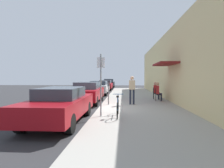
{
  "coord_description": "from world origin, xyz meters",
  "views": [
    {
      "loc": [
        1.34,
        -9.84,
        1.76
      ],
      "look_at": [
        0.27,
        7.41,
        1.12
      ],
      "focal_mm": 29.45,
      "sensor_mm": 36.0,
      "label": 1
    }
  ],
  "objects_px": {
    "parked_car_3": "(105,85)",
    "parked_car_0": "(60,104)",
    "parked_car_1": "(87,92)",
    "seated_patron_1": "(156,90)",
    "parked_car_4": "(109,83)",
    "street_sign": "(101,80)",
    "pedestrian_standing": "(132,88)",
    "parked_car_2": "(99,87)",
    "cafe_chair_0": "(157,94)",
    "cafe_chair_1": "(155,92)",
    "parking_meter": "(108,92)",
    "seated_patron_0": "(158,91)",
    "bicycle_0": "(118,108)"
  },
  "relations": [
    {
      "from": "parked_car_3",
      "to": "parked_car_0",
      "type": "bearing_deg",
      "value": -90.0
    },
    {
      "from": "parked_car_1",
      "to": "seated_patron_1",
      "type": "distance_m",
      "value": 5.09
    },
    {
      "from": "parked_car_4",
      "to": "street_sign",
      "type": "bearing_deg",
      "value": -86.33
    },
    {
      "from": "parked_car_0",
      "to": "seated_patron_1",
      "type": "xyz_separation_m",
      "value": [
        4.86,
        6.87,
        0.1
      ]
    },
    {
      "from": "parked_car_4",
      "to": "pedestrian_standing",
      "type": "xyz_separation_m",
      "value": [
        2.96,
        -19.88,
        0.36
      ]
    },
    {
      "from": "parked_car_3",
      "to": "pedestrian_standing",
      "type": "xyz_separation_m",
      "value": [
        2.96,
        -13.64,
        0.41
      ]
    },
    {
      "from": "parked_car_2",
      "to": "parked_car_3",
      "type": "xyz_separation_m",
      "value": [
        0.0,
        6.36,
        -0.02
      ]
    },
    {
      "from": "parked_car_4",
      "to": "seated_patron_1",
      "type": "height_order",
      "value": "parked_car_4"
    },
    {
      "from": "seated_patron_1",
      "to": "parked_car_1",
      "type": "bearing_deg",
      "value": -162.74
    },
    {
      "from": "cafe_chair_0",
      "to": "pedestrian_standing",
      "type": "height_order",
      "value": "pedestrian_standing"
    },
    {
      "from": "parked_car_4",
      "to": "cafe_chair_1",
      "type": "bearing_deg",
      "value": -74.35
    },
    {
      "from": "parking_meter",
      "to": "seated_patron_0",
      "type": "distance_m",
      "value": 3.83
    },
    {
      "from": "parked_car_2",
      "to": "seated_patron_0",
      "type": "relative_size",
      "value": 3.41
    },
    {
      "from": "parking_meter",
      "to": "seated_patron_0",
      "type": "xyz_separation_m",
      "value": [
        3.31,
        1.92,
        -0.07
      ]
    },
    {
      "from": "pedestrian_standing",
      "to": "street_sign",
      "type": "bearing_deg",
      "value": -112.78
    },
    {
      "from": "parked_car_0",
      "to": "pedestrian_standing",
      "type": "distance_m",
      "value": 5.11
    },
    {
      "from": "parked_car_2",
      "to": "bicycle_0",
      "type": "height_order",
      "value": "parked_car_2"
    },
    {
      "from": "street_sign",
      "to": "seated_patron_1",
      "type": "relative_size",
      "value": 2.02
    },
    {
      "from": "parked_car_4",
      "to": "cafe_chair_0",
      "type": "xyz_separation_m",
      "value": [
        4.81,
        -18.08,
        -0.13
      ]
    },
    {
      "from": "street_sign",
      "to": "seated_patron_1",
      "type": "xyz_separation_m",
      "value": [
        3.36,
        6.2,
        -0.82
      ]
    },
    {
      "from": "parked_car_1",
      "to": "parked_car_3",
      "type": "bearing_deg",
      "value": 90.0
    },
    {
      "from": "parked_car_1",
      "to": "pedestrian_standing",
      "type": "height_order",
      "value": "pedestrian_standing"
    },
    {
      "from": "parked_car_4",
      "to": "cafe_chair_0",
      "type": "relative_size",
      "value": 5.06
    },
    {
      "from": "parked_car_3",
      "to": "bicycle_0",
      "type": "relative_size",
      "value": 2.57
    },
    {
      "from": "parked_car_4",
      "to": "seated_patron_1",
      "type": "relative_size",
      "value": 3.41
    },
    {
      "from": "parked_car_0",
      "to": "parked_car_2",
      "type": "height_order",
      "value": "parked_car_2"
    },
    {
      "from": "parked_car_4",
      "to": "seated_patron_1",
      "type": "xyz_separation_m",
      "value": [
        4.86,
        -17.15,
        0.06
      ]
    },
    {
      "from": "parked_car_4",
      "to": "seated_patron_0",
      "type": "distance_m",
      "value": 18.73
    },
    {
      "from": "parked_car_1",
      "to": "bicycle_0",
      "type": "height_order",
      "value": "parked_car_1"
    },
    {
      "from": "parked_car_1",
      "to": "parked_car_2",
      "type": "bearing_deg",
      "value": 90.0
    },
    {
      "from": "parked_car_0",
      "to": "street_sign",
      "type": "height_order",
      "value": "street_sign"
    },
    {
      "from": "cafe_chair_1",
      "to": "pedestrian_standing",
      "type": "distance_m",
      "value": 3.33
    },
    {
      "from": "parked_car_2",
      "to": "street_sign",
      "type": "relative_size",
      "value": 1.69
    },
    {
      "from": "parked_car_1",
      "to": "pedestrian_standing",
      "type": "relative_size",
      "value": 2.59
    },
    {
      "from": "street_sign",
      "to": "cafe_chair_0",
      "type": "xyz_separation_m",
      "value": [
        3.31,
        5.27,
        -1.02
      ]
    },
    {
      "from": "seated_patron_0",
      "to": "pedestrian_standing",
      "type": "height_order",
      "value": "pedestrian_standing"
    },
    {
      "from": "parked_car_2",
      "to": "bicycle_0",
      "type": "distance_m",
      "value": 10.95
    },
    {
      "from": "parked_car_2",
      "to": "bicycle_0",
      "type": "bearing_deg",
      "value": -78.38
    },
    {
      "from": "parked_car_2",
      "to": "cafe_chair_1",
      "type": "bearing_deg",
      "value": -43.49
    },
    {
      "from": "seated_patron_1",
      "to": "pedestrian_standing",
      "type": "xyz_separation_m",
      "value": [
        -1.9,
        -2.73,
        0.3
      ]
    },
    {
      "from": "parked_car_3",
      "to": "street_sign",
      "type": "height_order",
      "value": "street_sign"
    },
    {
      "from": "seated_patron_1",
      "to": "pedestrian_standing",
      "type": "bearing_deg",
      "value": -124.93
    },
    {
      "from": "parked_car_0",
      "to": "bicycle_0",
      "type": "relative_size",
      "value": 2.57
    },
    {
      "from": "parked_car_3",
      "to": "cafe_chair_1",
      "type": "distance_m",
      "value": 11.92
    },
    {
      "from": "parked_car_0",
      "to": "seated_patron_1",
      "type": "height_order",
      "value": "seated_patron_1"
    },
    {
      "from": "cafe_chair_0",
      "to": "seated_patron_1",
      "type": "height_order",
      "value": "seated_patron_1"
    },
    {
      "from": "parked_car_1",
      "to": "parked_car_4",
      "type": "xyz_separation_m",
      "value": [
        0.0,
        18.66,
        0.01
      ]
    },
    {
      "from": "parking_meter",
      "to": "bicycle_0",
      "type": "height_order",
      "value": "parking_meter"
    },
    {
      "from": "cafe_chair_0",
      "to": "seated_patron_0",
      "type": "xyz_separation_m",
      "value": [
        0.06,
        -0.01,
        0.19
      ]
    },
    {
      "from": "parked_car_3",
      "to": "pedestrian_standing",
      "type": "bearing_deg",
      "value": -77.76
    }
  ]
}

